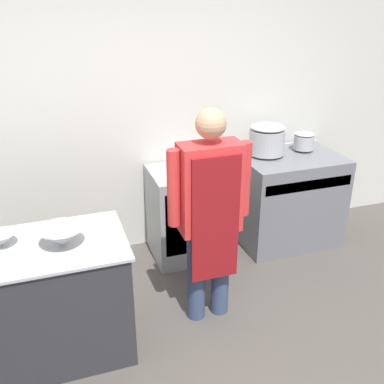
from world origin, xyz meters
name	(u,v)px	position (x,y,z in m)	size (l,w,h in m)	color
ground_plane	(239,383)	(0.00, 0.00, 0.00)	(14.00, 14.00, 0.00)	#4C4742
wall_back	(156,110)	(0.00, 1.98, 1.35)	(8.00, 0.05, 2.70)	silver
prep_counter	(46,301)	(-1.13, 0.70, 0.43)	(1.13, 0.70, 0.86)	#2D2D33
stove	(288,199)	(1.22, 1.57, 0.45)	(0.96, 0.68, 0.92)	slate
fridge_unit	(183,214)	(0.15, 1.64, 0.43)	(0.59, 0.58, 0.86)	#93999E
person_cook	(210,208)	(0.05, 0.72, 0.94)	(0.62, 0.24, 1.65)	#38476B
mixing_bowl	(62,237)	(-0.97, 0.66, 0.92)	(0.29, 0.29, 0.13)	#B2B5BC
small_bowl	(1,240)	(-1.34, 0.78, 0.90)	(0.19, 0.19, 0.09)	#B2B5BC
stock_pot	(267,139)	(1.00, 1.68, 1.07)	(0.34, 0.34, 0.29)	#B2B5BC
sauce_pot	(304,140)	(1.41, 1.68, 1.01)	(0.20, 0.20, 0.17)	#B2B5BC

